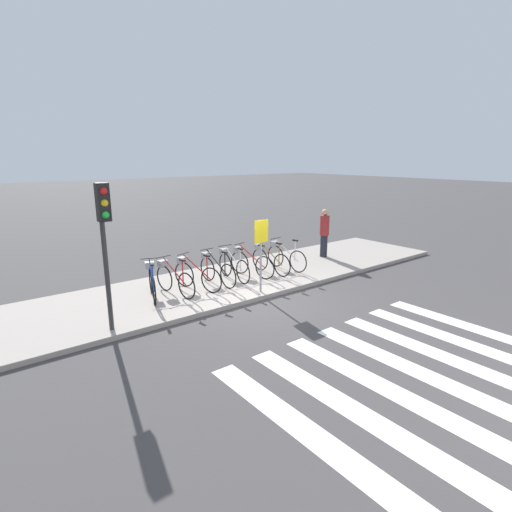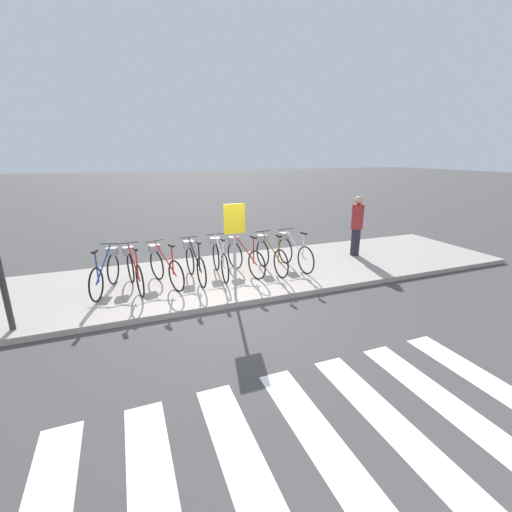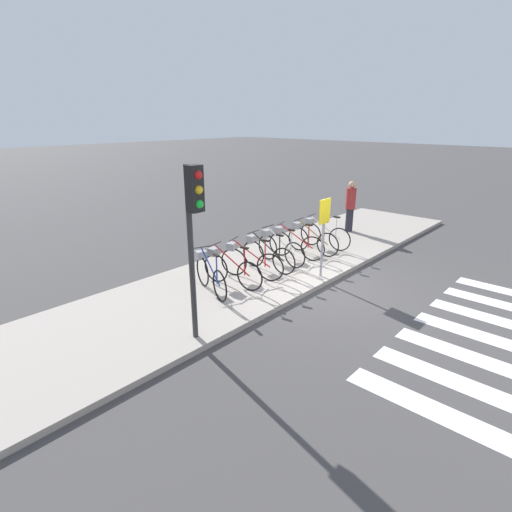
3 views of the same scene
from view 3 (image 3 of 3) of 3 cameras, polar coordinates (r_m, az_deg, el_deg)
name	(u,v)px [view 3 (image 3 of 3)]	position (r m, az deg, el deg)	size (l,w,h in m)	color
ground_plane	(324,287)	(10.00, 9.72, -4.34)	(120.00, 120.00, 0.00)	#423F3F
sidewalk	(270,268)	(10.93, 2.05, -1.66)	(16.79, 3.49, 0.12)	#9E9389
parked_bicycle_0	(209,273)	(9.19, -6.72, -2.46)	(0.67, 1.63, 1.05)	black
parked_bicycle_1	(229,267)	(9.49, -3.85, -1.64)	(0.46, 1.69, 1.05)	black
parked_bicycle_2	(248,260)	(9.94, -1.10, -0.64)	(0.68, 1.63, 1.05)	black
parked_bicycle_3	(265,253)	(10.47, 1.35, 0.40)	(0.46, 1.71, 1.05)	black
parked_bicycle_4	(278,247)	(11.00, 3.22, 1.29)	(0.46, 1.71, 1.05)	black
parked_bicycle_5	(293,243)	(11.43, 5.37, 1.93)	(0.57, 1.66, 1.05)	black
parked_bicycle_6	(310,238)	(11.91, 7.74, 2.55)	(0.46, 1.70, 1.05)	black
parked_bicycle_7	(322,233)	(12.49, 9.46, 3.23)	(0.46, 1.70, 1.05)	black
pedestrian	(350,205)	(14.45, 13.33, 7.09)	(0.34, 0.34, 1.76)	#23232D
traffic_light	(194,218)	(6.66, -8.91, 5.37)	(0.24, 0.40, 3.12)	#2D2D2D
sign_post	(324,224)	(9.89, 9.66, 4.46)	(0.44, 0.07, 1.99)	#99999E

